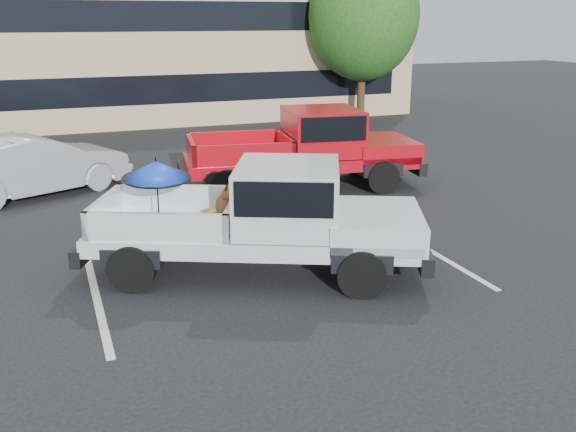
% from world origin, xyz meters
% --- Properties ---
extents(ground, '(90.00, 90.00, 0.00)m').
position_xyz_m(ground, '(0.00, 0.00, 0.00)').
color(ground, black).
rests_on(ground, ground).
extents(stripe_left, '(0.12, 5.00, 0.01)m').
position_xyz_m(stripe_left, '(-3.00, 2.00, 0.00)').
color(stripe_left, silver).
rests_on(stripe_left, ground).
extents(stripe_right, '(0.12, 5.00, 0.01)m').
position_xyz_m(stripe_right, '(3.00, 2.00, 0.00)').
color(stripe_right, silver).
rests_on(stripe_right, ground).
extents(motel_building, '(20.40, 8.40, 6.30)m').
position_xyz_m(motel_building, '(2.00, 20.99, 3.21)').
color(motel_building, tan).
rests_on(motel_building, ground).
extents(tree_right, '(4.46, 4.46, 6.78)m').
position_xyz_m(tree_right, '(9.00, 16.00, 4.21)').
color(tree_right, '#332114').
rests_on(tree_right, ground).
extents(tree_back, '(4.68, 4.68, 7.11)m').
position_xyz_m(tree_back, '(6.00, 24.00, 4.41)').
color(tree_back, '#332114').
rests_on(tree_back, ground).
extents(silver_pickup, '(5.99, 4.15, 2.06)m').
position_xyz_m(silver_pickup, '(-0.07, 1.53, 1.05)').
color(silver_pickup, black).
rests_on(silver_pickup, ground).
extents(red_pickup, '(6.26, 2.91, 1.99)m').
position_xyz_m(red_pickup, '(2.87, 6.59, 1.09)').
color(red_pickup, black).
rests_on(red_pickup, ground).
extents(silver_sedan, '(4.76, 3.27, 1.49)m').
position_xyz_m(silver_sedan, '(-3.80, 8.28, 0.74)').
color(silver_sedan, '#B4B6BB').
rests_on(silver_sedan, ground).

